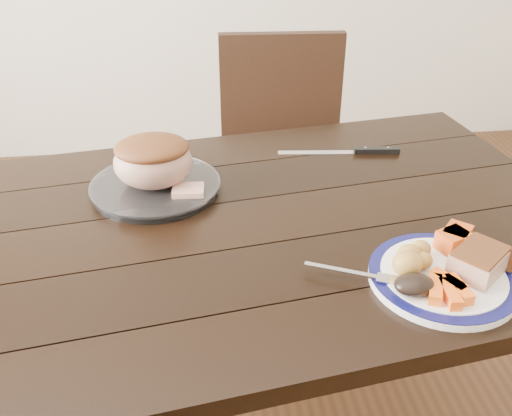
{
  "coord_description": "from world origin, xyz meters",
  "views": [
    {
      "loc": [
        -0.05,
        -1.01,
        1.41
      ],
      "look_at": [
        0.08,
        -0.02,
        0.8
      ],
      "focal_mm": 40.0,
      "sensor_mm": 36.0,
      "label": 1
    }
  ],
  "objects": [
    {
      "name": "dining_table",
      "position": [
        -0.0,
        0.0,
        0.66
      ],
      "size": [
        1.71,
        1.11,
        0.75
      ],
      "rotation": [
        0.0,
        0.0,
        0.14
      ],
      "color": "black",
      "rests_on": "ground"
    },
    {
      "name": "chair_far",
      "position": [
        0.27,
        0.74,
        0.52
      ],
      "size": [
        0.45,
        0.46,
        0.93
      ],
      "rotation": [
        0.0,
        0.0,
        3.08
      ],
      "color": "black",
      "rests_on": "ground"
    },
    {
      "name": "dinner_plate",
      "position": [
        0.4,
        -0.24,
        0.76
      ],
      "size": [
        0.27,
        0.27,
        0.02
      ],
      "primitive_type": "cylinder",
      "color": "white",
      "rests_on": "dining_table"
    },
    {
      "name": "plate_rim",
      "position": [
        0.4,
        -0.24,
        0.77
      ],
      "size": [
        0.27,
        0.27,
        0.02
      ],
      "primitive_type": "torus",
      "color": "#0D0E42",
      "rests_on": "dinner_plate"
    },
    {
      "name": "serving_platter",
      "position": [
        -0.13,
        0.17,
        0.76
      ],
      "size": [
        0.29,
        0.29,
        0.02
      ],
      "primitive_type": "cylinder",
      "color": "white",
      "rests_on": "dining_table"
    },
    {
      "name": "pork_slice",
      "position": [
        0.46,
        -0.24,
        0.79
      ],
      "size": [
        0.12,
        0.12,
        0.04
      ],
      "primitive_type": "cube",
      "rotation": [
        0.0,
        0.0,
        0.68
      ],
      "color": "tan",
      "rests_on": "dinner_plate"
    },
    {
      "name": "roasted_potatoes",
      "position": [
        0.34,
        -0.22,
        0.79
      ],
      "size": [
        0.09,
        0.09,
        0.05
      ],
      "color": "gold",
      "rests_on": "dinner_plate"
    },
    {
      "name": "carrot_batons",
      "position": [
        0.38,
        -0.29,
        0.78
      ],
      "size": [
        0.08,
        0.1,
        0.02
      ],
      "color": "#F25C14",
      "rests_on": "dinner_plate"
    },
    {
      "name": "pumpkin_wedges",
      "position": [
        0.45,
        -0.16,
        0.79
      ],
      "size": [
        0.08,
        0.08,
        0.04
      ],
      "color": "#EA541A",
      "rests_on": "dinner_plate"
    },
    {
      "name": "dark_mushroom",
      "position": [
        0.32,
        -0.28,
        0.79
      ],
      "size": [
        0.07,
        0.05,
        0.03
      ],
      "primitive_type": "ellipsoid",
      "color": "black",
      "rests_on": "dinner_plate"
    },
    {
      "name": "fork",
      "position": [
        0.24,
        -0.22,
        0.77
      ],
      "size": [
        0.17,
        0.09,
        0.0
      ],
      "rotation": [
        0.0,
        0.0,
        -0.44
      ],
      "color": "silver",
      "rests_on": "dinner_plate"
    },
    {
      "name": "roast_joint",
      "position": [
        -0.13,
        0.17,
        0.82
      ],
      "size": [
        0.18,
        0.15,
        0.12
      ],
      "primitive_type": "ellipsoid",
      "color": "tan",
      "rests_on": "serving_platter"
    },
    {
      "name": "cut_slice",
      "position": [
        -0.06,
        0.11,
        0.78
      ],
      "size": [
        0.07,
        0.06,
        0.02
      ],
      "primitive_type": "cube",
      "rotation": [
        0.0,
        0.0,
        -0.08
      ],
      "color": "tan",
      "rests_on": "serving_platter"
    },
    {
      "name": "carving_knife",
      "position": [
        0.4,
        0.31,
        0.76
      ],
      "size": [
        0.32,
        0.06,
        0.01
      ],
      "rotation": [
        0.0,
        0.0,
        -0.11
      ],
      "color": "silver",
      "rests_on": "dining_table"
    }
  ]
}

